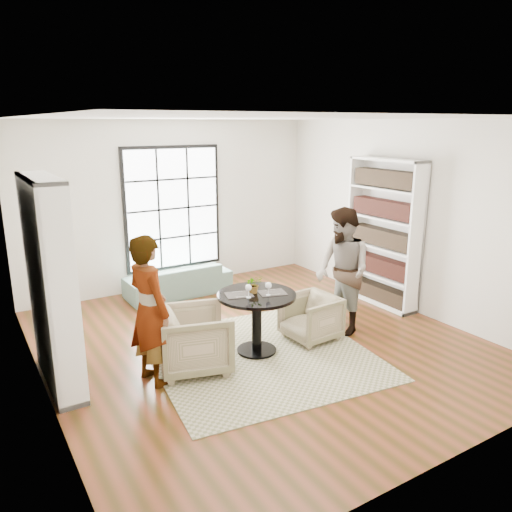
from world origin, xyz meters
TOP-DOWN VIEW (x-y plane):
  - ground at (0.00, 0.00)m, footprint 6.00×6.00m
  - room_shell at (0.00, 0.54)m, footprint 6.00×6.01m
  - rug at (-0.21, -0.36)m, footprint 3.04×3.04m
  - pedestal_table at (-0.19, -0.22)m, footprint 1.02×1.02m
  - sofa at (-0.17, 2.45)m, footprint 1.84×0.75m
  - armchair_left at (-1.08, -0.23)m, footprint 1.05×1.03m
  - armchair_right at (0.67, -0.26)m, footprint 0.73×0.72m
  - person_left at (-1.63, -0.23)m, footprint 0.55×0.72m
  - person_right at (1.22, -0.26)m, footprint 0.79×0.96m
  - placemat_left at (-0.41, -0.15)m, footprint 0.40×0.34m
  - placemat_right at (-0.00, -0.30)m, footprint 0.40×0.34m
  - cutlery_left at (-0.41, -0.15)m, footprint 0.19×0.25m
  - cutlery_right at (-0.00, -0.30)m, footprint 0.19×0.25m
  - wine_glass_left at (-0.36, -0.29)m, footprint 0.08×0.08m
  - wine_glass_right at (-0.10, -0.36)m, footprint 0.08×0.08m
  - flower_centerpiece at (-0.20, -0.17)m, footprint 0.23×0.20m

SIDE VIEW (x-z plane):
  - ground at x=0.00m, z-range 0.00..0.00m
  - rug at x=-0.21m, z-range 0.00..0.01m
  - sofa at x=-0.17m, z-range 0.00..0.53m
  - armchair_right at x=0.67m, z-range 0.00..0.63m
  - armchair_left at x=-1.08m, z-range 0.00..0.78m
  - pedestal_table at x=-0.19m, z-range 0.18..0.99m
  - placemat_left at x=-0.41m, z-range 0.81..0.82m
  - placemat_right at x=0.00m, z-range 0.81..0.82m
  - cutlery_left at x=-0.41m, z-range 0.82..0.83m
  - cutlery_right at x=0.00m, z-range 0.82..0.83m
  - person_left at x=-1.63m, z-range 0.00..1.76m
  - person_right at x=1.22m, z-range 0.00..1.81m
  - flower_centerpiece at x=-0.20m, z-range 0.81..1.05m
  - wine_glass_left at x=-0.36m, z-range 0.85..1.03m
  - wine_glass_right at x=-0.10m, z-range 0.85..1.03m
  - room_shell at x=0.00m, z-range -1.74..4.26m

